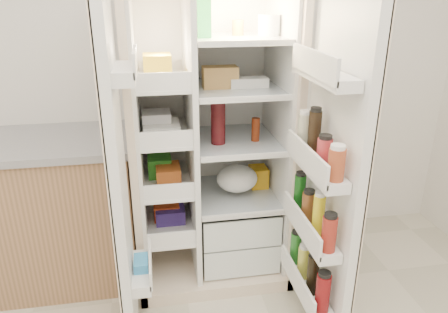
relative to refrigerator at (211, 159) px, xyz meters
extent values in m
cube|color=white|center=(-0.21, 0.35, 0.61)|extent=(4.00, 0.02, 2.70)
cube|color=beige|center=(-0.02, 0.28, 0.16)|extent=(0.92, 0.04, 1.80)
cube|color=beige|center=(-0.46, -0.05, 0.16)|extent=(0.04, 0.70, 1.80)
cube|color=beige|center=(0.42, -0.05, 0.16)|extent=(0.04, 0.70, 1.80)
cube|color=beige|center=(-0.02, -0.05, -0.70)|extent=(0.92, 0.70, 0.08)
cube|color=white|center=(-0.02, 0.25, 0.18)|extent=(0.84, 0.02, 1.68)
cube|color=white|center=(-0.43, -0.05, 0.18)|extent=(0.02, 0.62, 1.68)
cube|color=white|center=(0.39, -0.05, 0.18)|extent=(0.02, 0.62, 1.68)
cube|color=white|center=(-0.13, -0.05, 0.18)|extent=(0.03, 0.62, 1.68)
cube|color=silver|center=(0.14, -0.07, -0.56)|extent=(0.47, 0.52, 0.19)
cube|color=silver|center=(0.14, -0.07, -0.36)|extent=(0.47, 0.52, 0.19)
cube|color=white|center=(-0.28, -0.05, -0.39)|extent=(0.28, 0.58, 0.02)
cube|color=white|center=(-0.28, -0.05, -0.09)|extent=(0.28, 0.58, 0.02)
cube|color=white|center=(-0.28, -0.05, 0.21)|extent=(0.28, 0.58, 0.02)
cube|color=white|center=(-0.28, -0.05, 0.51)|extent=(0.28, 0.58, 0.02)
cube|color=silver|center=(0.14, -0.05, -0.22)|extent=(0.49, 0.58, 0.01)
cube|color=silver|center=(0.14, -0.05, 0.14)|extent=(0.49, 0.58, 0.01)
cube|color=silver|center=(0.14, -0.05, 0.46)|extent=(0.49, 0.58, 0.02)
cube|color=silver|center=(0.14, -0.05, 0.74)|extent=(0.49, 0.58, 0.02)
cube|color=#CD421D|center=(-0.28, -0.05, -0.33)|extent=(0.16, 0.20, 0.10)
cube|color=#2D8C26|center=(-0.28, -0.05, -0.02)|extent=(0.14, 0.18, 0.12)
cube|color=white|center=(-0.28, -0.05, 0.25)|extent=(0.20, 0.22, 0.07)
cube|color=gold|center=(-0.28, -0.05, 0.59)|extent=(0.15, 0.16, 0.14)
cube|color=#422B82|center=(-0.28, -0.05, -0.34)|extent=(0.18, 0.20, 0.09)
cube|color=#C25B22|center=(-0.28, -0.05, -0.03)|extent=(0.14, 0.18, 0.10)
cube|color=silver|center=(-0.28, -0.05, 0.28)|extent=(0.16, 0.16, 0.12)
sphere|color=orange|center=(0.01, -0.15, -0.62)|extent=(0.07, 0.07, 0.07)
sphere|color=orange|center=(0.10, -0.11, -0.62)|extent=(0.07, 0.07, 0.07)
sphere|color=orange|center=(0.20, -0.15, -0.62)|extent=(0.07, 0.07, 0.07)
sphere|color=orange|center=(0.06, -0.01, -0.62)|extent=(0.07, 0.07, 0.07)
sphere|color=orange|center=(0.16, -0.03, -0.62)|extent=(0.07, 0.07, 0.07)
sphere|color=orange|center=(0.26, -0.07, -0.62)|extent=(0.07, 0.07, 0.07)
sphere|color=orange|center=(-0.02, -0.07, -0.62)|extent=(0.07, 0.07, 0.07)
ellipsoid|color=#3A7125|center=(0.14, -0.05, -0.34)|extent=(0.26, 0.24, 0.11)
cylinder|color=#450E12|center=(0.03, -0.11, 0.28)|extent=(0.08, 0.08, 0.26)
cylinder|color=maroon|center=(0.25, -0.10, 0.21)|extent=(0.05, 0.05, 0.14)
cube|color=#23823B|center=(-0.05, -0.11, 0.85)|extent=(0.07, 0.07, 0.21)
cylinder|color=white|center=(0.32, -0.06, 0.80)|extent=(0.12, 0.12, 0.11)
cylinder|color=olive|center=(0.15, -0.02, 0.79)|extent=(0.06, 0.06, 0.08)
cube|color=silver|center=(0.21, -0.09, 0.49)|extent=(0.22, 0.09, 0.05)
cube|color=#AA7F44|center=(0.04, -0.07, 0.52)|extent=(0.20, 0.11, 0.12)
ellipsoid|color=silver|center=(0.14, -0.09, -0.14)|extent=(0.25, 0.23, 0.16)
cube|color=gold|center=(0.31, 0.02, -0.15)|extent=(0.11, 0.13, 0.13)
cube|color=white|center=(-0.52, -0.60, 0.16)|extent=(0.05, 0.40, 1.72)
cube|color=beige|center=(-0.54, -0.60, 0.16)|extent=(0.01, 0.40, 1.72)
cube|color=white|center=(-0.45, -0.60, -0.34)|extent=(0.09, 0.32, 0.06)
cube|color=white|center=(-0.45, -0.60, 0.66)|extent=(0.09, 0.32, 0.06)
cube|color=#338CCC|center=(-0.45, -0.60, -0.31)|extent=(0.07, 0.12, 0.10)
cube|color=white|center=(0.48, -0.69, 0.16)|extent=(0.05, 0.58, 1.72)
cube|color=beige|center=(0.51, -0.69, 0.16)|extent=(0.01, 0.58, 1.72)
cube|color=white|center=(0.40, -0.69, -0.48)|extent=(0.11, 0.50, 0.05)
cube|color=white|center=(0.40, -0.69, -0.14)|extent=(0.11, 0.50, 0.05)
cube|color=white|center=(0.40, -0.69, 0.21)|extent=(0.11, 0.50, 0.05)
cube|color=white|center=(0.40, -0.69, 0.64)|extent=(0.11, 0.50, 0.05)
cylinder|color=maroon|center=(0.40, -0.89, -0.36)|extent=(0.07, 0.07, 0.20)
cylinder|color=black|center=(0.40, -0.76, -0.35)|extent=(0.06, 0.06, 0.22)
cylinder|color=gold|center=(0.40, -0.63, -0.37)|extent=(0.06, 0.06, 0.18)
cylinder|color=#267226|center=(0.40, -0.50, -0.36)|extent=(0.06, 0.06, 0.19)
cylinder|color=maroon|center=(0.40, -0.89, -0.03)|extent=(0.07, 0.07, 0.17)
cylinder|color=gold|center=(0.40, -0.76, -0.01)|extent=(0.06, 0.06, 0.21)
cylinder|color=brown|center=(0.40, -0.63, -0.04)|extent=(0.07, 0.07, 0.16)
cylinder|color=#114C12|center=(0.40, -0.50, -0.02)|extent=(0.06, 0.06, 0.20)
cylinder|color=#983E21|center=(0.40, -0.89, 0.30)|extent=(0.07, 0.07, 0.14)
cylinder|color=#AA2B30|center=(0.40, -0.76, 0.30)|extent=(0.07, 0.07, 0.14)
cylinder|color=black|center=(0.40, -0.63, 0.35)|extent=(0.06, 0.06, 0.23)
cylinder|color=#B8B597|center=(0.40, -0.50, 0.32)|extent=(0.06, 0.06, 0.18)
cube|color=#9C704E|center=(-1.11, 0.04, -0.30)|extent=(1.24, 0.64, 0.89)
cube|color=#949399|center=(-1.11, 0.04, 0.16)|extent=(1.28, 0.68, 0.04)
camera|label=1|loc=(-0.35, -2.42, 0.98)|focal=34.00mm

